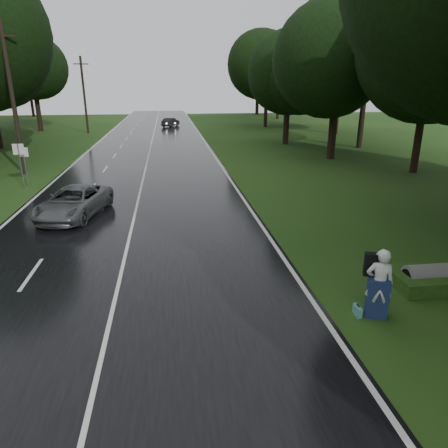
# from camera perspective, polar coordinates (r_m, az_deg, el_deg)

# --- Properties ---
(ground) EXTENTS (160.00, 160.00, 0.00)m
(ground) POSITION_cam_1_polar(r_m,az_deg,el_deg) (12.86, -14.96, -10.04)
(ground) COLOR #234414
(ground) RESTS_ON ground
(road) EXTENTS (12.00, 140.00, 0.04)m
(road) POSITION_cam_1_polar(r_m,az_deg,el_deg) (31.82, -10.93, 7.68)
(road) COLOR black
(road) RESTS_ON ground
(lane_center) EXTENTS (0.12, 140.00, 0.01)m
(lane_center) POSITION_cam_1_polar(r_m,az_deg,el_deg) (31.81, -10.93, 7.72)
(lane_center) COLOR silver
(lane_center) RESTS_ON road
(grey_car) EXTENTS (3.44, 5.42, 1.39)m
(grey_car) POSITION_cam_1_polar(r_m,az_deg,el_deg) (20.85, -20.29, 2.91)
(grey_car) COLOR #525557
(grey_car) RESTS_ON road
(far_car) EXTENTS (2.79, 4.00, 1.25)m
(far_car) POSITION_cam_1_polar(r_m,az_deg,el_deg) (63.42, -7.50, 13.99)
(far_car) COLOR black
(far_car) RESTS_ON road
(hitchhiker) EXTENTS (0.85, 0.82, 2.01)m
(hitchhiker) POSITION_cam_1_polar(r_m,az_deg,el_deg) (11.91, 20.83, -8.08)
(hitchhiker) COLOR silver
(hitchhiker) RESTS_ON ground
(suitcase) EXTENTS (0.13, 0.41, 0.29)m
(suitcase) POSITION_cam_1_polar(r_m,az_deg,el_deg) (12.13, 18.20, -11.49)
(suitcase) COLOR teal
(suitcase) RESTS_ON ground
(culvert) EXTENTS (1.45, 0.73, 0.73)m
(culvert) POSITION_cam_1_polar(r_m,az_deg,el_deg) (14.66, 26.43, -7.75)
(culvert) COLOR slate
(culvert) RESTS_ON ground
(utility_pole_mid) EXTENTS (1.80, 0.28, 10.05)m
(utility_pole_mid) POSITION_cam_1_polar(r_m,az_deg,el_deg) (32.61, -26.15, 6.31)
(utility_pole_mid) COLOR black
(utility_pole_mid) RESTS_ON ground
(utility_pole_far) EXTENTS (1.80, 0.28, 9.38)m
(utility_pole_far) POSITION_cam_1_polar(r_m,az_deg,el_deg) (57.20, -18.50, 11.98)
(utility_pole_far) COLOR black
(utility_pole_far) RESTS_ON ground
(road_sign_a) EXTENTS (0.65, 0.10, 2.71)m
(road_sign_a) POSITION_cam_1_polar(r_m,az_deg,el_deg) (28.24, -26.18, 4.59)
(road_sign_a) COLOR white
(road_sign_a) RESTS_ON ground
(road_sign_b) EXTENTS (0.57, 0.10, 2.37)m
(road_sign_b) POSITION_cam_1_polar(r_m,az_deg,el_deg) (28.95, -25.74, 4.97)
(road_sign_b) COLOR white
(road_sign_b) RESTS_ON ground
(tree_left_e) EXTENTS (9.53, 9.53, 14.89)m
(tree_left_e) POSITION_cam_1_polar(r_m,az_deg,el_deg) (47.16, -28.91, 9.29)
(tree_left_e) COLOR black
(tree_left_e) RESTS_ON ground
(tree_left_f) EXTENTS (9.70, 9.70, 15.16)m
(tree_left_f) POSITION_cam_1_polar(r_m,az_deg,el_deg) (62.34, -24.26, 11.81)
(tree_left_f) COLOR black
(tree_left_f) RESTS_ON ground
(tree_right_d) EXTENTS (8.66, 8.66, 13.52)m
(tree_right_d) POSITION_cam_1_polar(r_m,az_deg,el_deg) (36.68, 14.67, 8.86)
(tree_right_d) COLOR black
(tree_right_d) RESTS_ON ground
(tree_right_e) EXTENTS (7.66, 7.66, 11.97)m
(tree_right_e) POSITION_cam_1_polar(r_m,az_deg,el_deg) (45.06, 8.59, 11.06)
(tree_right_e) COLOR black
(tree_right_e) RESTS_ON ground
(tree_right_f) EXTENTS (9.73, 9.73, 15.21)m
(tree_right_f) POSITION_cam_1_polar(r_m,az_deg,el_deg) (62.89, 5.80, 13.40)
(tree_right_f) COLOR black
(tree_right_f) RESTS_ON ground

